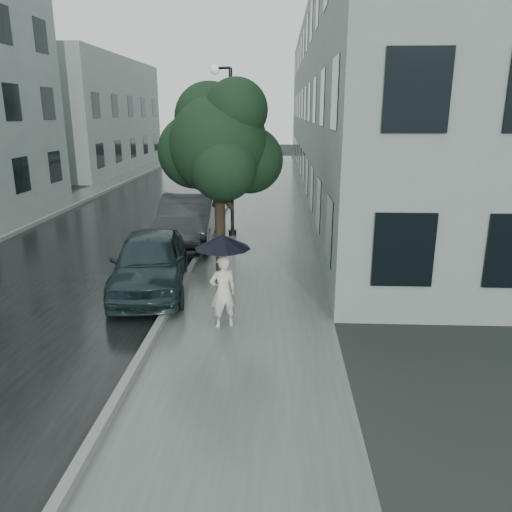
{
  "coord_description": "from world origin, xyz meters",
  "views": [
    {
      "loc": [
        0.82,
        -8.14,
        4.23
      ],
      "look_at": [
        0.35,
        1.95,
        1.3
      ],
      "focal_mm": 35.0,
      "sensor_mm": 36.0,
      "label": 1
    }
  ],
  "objects_px": {
    "street_tree": "(219,144)",
    "lamp_post": "(227,142)",
    "car_far": "(188,219)",
    "car_near": "(150,262)",
    "pedestrian": "(223,292)"
  },
  "relations": [
    {
      "from": "street_tree",
      "to": "lamp_post",
      "type": "relative_size",
      "value": 0.87
    },
    {
      "from": "street_tree",
      "to": "pedestrian",
      "type": "bearing_deg",
      "value": -82.67
    },
    {
      "from": "car_far",
      "to": "street_tree",
      "type": "bearing_deg",
      "value": -72.63
    },
    {
      "from": "pedestrian",
      "to": "street_tree",
      "type": "height_order",
      "value": "street_tree"
    },
    {
      "from": "street_tree",
      "to": "lamp_post",
      "type": "distance_m",
      "value": 5.35
    },
    {
      "from": "pedestrian",
      "to": "car_near",
      "type": "relative_size",
      "value": 0.35
    },
    {
      "from": "car_near",
      "to": "car_far",
      "type": "distance_m",
      "value": 4.69
    },
    {
      "from": "car_near",
      "to": "car_far",
      "type": "height_order",
      "value": "car_far"
    },
    {
      "from": "lamp_post",
      "to": "pedestrian",
      "type": "bearing_deg",
      "value": -68.95
    },
    {
      "from": "pedestrian",
      "to": "lamp_post",
      "type": "xyz_separation_m",
      "value": [
        -0.68,
        7.9,
        2.48
      ]
    },
    {
      "from": "pedestrian",
      "to": "car_far",
      "type": "bearing_deg",
      "value": -97.78
    },
    {
      "from": "lamp_post",
      "to": "car_far",
      "type": "distance_m",
      "value": 2.96
    },
    {
      "from": "pedestrian",
      "to": "lamp_post",
      "type": "distance_m",
      "value": 8.3
    },
    {
      "from": "street_tree",
      "to": "car_far",
      "type": "xyz_separation_m",
      "value": [
        -1.6,
        4.23,
        -2.7
      ]
    },
    {
      "from": "pedestrian",
      "to": "street_tree",
      "type": "relative_size",
      "value": 0.3
    }
  ]
}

